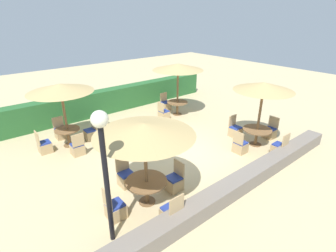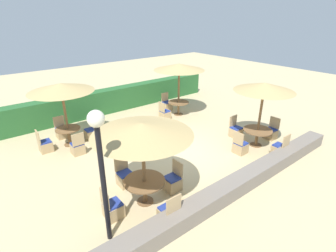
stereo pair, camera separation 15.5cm
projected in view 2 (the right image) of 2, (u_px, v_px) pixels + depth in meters
ground_plane at (177, 152)px, 10.37m from camera, size 40.00×40.00×0.00m
hedge_row at (109, 101)px, 14.29m from camera, size 13.00×0.70×1.26m
stone_border at (241, 182)px, 8.09m from camera, size 10.00×0.56×0.48m
lamp_post at (100, 154)px, 5.47m from camera, size 0.36×0.36×3.32m
parasol_front_right at (264, 87)px, 9.88m from camera, size 2.29×2.29×2.64m
round_table_front_right at (257, 133)px, 10.63m from camera, size 1.16×1.16×0.71m
patio_chair_front_right_west at (240, 147)px, 10.17m from camera, size 0.46×0.46×0.93m
patio_chair_front_right_south at (280, 149)px, 9.98m from camera, size 0.46×0.46×0.93m
patio_chair_front_right_north at (236, 131)px, 11.52m from camera, size 0.46×0.46×0.93m
patio_chair_front_right_east at (271, 133)px, 11.37m from camera, size 0.46×0.46×0.93m
parasol_back_left at (61, 88)px, 9.94m from camera, size 2.47×2.47×2.61m
round_table_back_left at (68, 132)px, 10.69m from camera, size 0.98×0.98×0.74m
patio_chair_back_left_south at (78, 148)px, 10.11m from camera, size 0.46×0.46×0.93m
patio_chair_back_left_east at (91, 133)px, 11.35m from camera, size 0.46×0.46×0.93m
patio_chair_back_left_west at (45, 145)px, 10.28m from camera, size 0.46×0.46×0.93m
patio_chair_back_left_north at (62, 132)px, 11.45m from camera, size 0.46×0.46×0.93m
parasol_front_left at (142, 129)px, 6.70m from camera, size 2.68×2.68×2.48m
round_table_front_left at (145, 185)px, 7.39m from camera, size 1.17×1.17×0.74m
patio_chair_front_left_east at (173, 182)px, 8.07m from camera, size 0.46×0.46×0.93m
patio_chair_front_left_west at (113, 209)px, 6.97m from camera, size 0.46×0.46×0.93m
patio_chair_front_left_north at (125, 177)px, 8.30m from camera, size 0.46×0.46×0.93m
patio_chair_front_left_south at (169, 214)px, 6.79m from camera, size 0.46×0.46×0.93m
parasol_back_right at (179, 67)px, 13.11m from camera, size 2.57×2.57×2.72m
round_table_back_right at (178, 105)px, 13.90m from camera, size 1.09×1.09×0.71m
patio_chair_back_right_north at (167, 105)px, 14.78m from camera, size 0.46×0.46×0.93m
patio_chair_back_right_west at (165, 114)px, 13.44m from camera, size 0.46×0.46×0.93m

